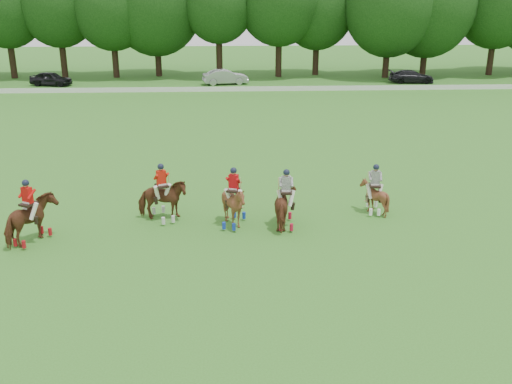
{
  "coord_description": "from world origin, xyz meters",
  "views": [
    {
      "loc": [
        0.59,
        -17.09,
        8.79
      ],
      "look_at": [
        1.72,
        4.2,
        1.4
      ],
      "focal_mm": 40.0,
      "sensor_mm": 36.0,
      "label": 1
    }
  ],
  "objects_px": {
    "polo_stripe_b": "(374,196)",
    "polo_red_c": "(234,205)",
    "polo_red_a": "(31,220)",
    "polo_stripe_a": "(286,206)",
    "car_mid": "(225,77)",
    "car_right": "(411,77)",
    "polo_ball": "(291,230)",
    "polo_red_b": "(163,200)",
    "car_left": "(51,79)"
  },
  "relations": [
    {
      "from": "polo_red_b",
      "to": "polo_ball",
      "type": "xyz_separation_m",
      "value": [
        5.14,
        -1.51,
        -0.83
      ]
    },
    {
      "from": "car_mid",
      "to": "polo_stripe_a",
      "type": "bearing_deg",
      "value": 172.9
    },
    {
      "from": "polo_red_a",
      "to": "polo_red_c",
      "type": "xyz_separation_m",
      "value": [
        7.55,
        1.25,
        -0.02
      ]
    },
    {
      "from": "polo_stripe_a",
      "to": "polo_stripe_b",
      "type": "height_order",
      "value": "polo_stripe_a"
    },
    {
      "from": "polo_red_a",
      "to": "polo_red_c",
      "type": "distance_m",
      "value": 7.66
    },
    {
      "from": "polo_red_c",
      "to": "car_mid",
      "type": "bearing_deg",
      "value": 90.38
    },
    {
      "from": "polo_red_c",
      "to": "car_right",
      "type": "bearing_deg",
      "value": 63.27
    },
    {
      "from": "polo_stripe_b",
      "to": "polo_red_b",
      "type": "bearing_deg",
      "value": -177.73
    },
    {
      "from": "car_left",
      "to": "polo_stripe_a",
      "type": "height_order",
      "value": "polo_stripe_a"
    },
    {
      "from": "car_left",
      "to": "polo_stripe_a",
      "type": "bearing_deg",
      "value": -139.09
    },
    {
      "from": "polo_stripe_b",
      "to": "polo_ball",
      "type": "xyz_separation_m",
      "value": [
        -3.71,
        -1.86,
        -0.71
      ]
    },
    {
      "from": "polo_stripe_a",
      "to": "polo_ball",
      "type": "relative_size",
      "value": 26.49
    },
    {
      "from": "polo_red_a",
      "to": "polo_stripe_a",
      "type": "xyz_separation_m",
      "value": [
        9.61,
        1.05,
        -0.04
      ]
    },
    {
      "from": "polo_stripe_a",
      "to": "car_mid",
      "type": "bearing_deg",
      "value": 93.43
    },
    {
      "from": "car_right",
      "to": "polo_red_a",
      "type": "distance_m",
      "value": 47.83
    },
    {
      "from": "car_left",
      "to": "polo_red_a",
      "type": "relative_size",
      "value": 1.7
    },
    {
      "from": "polo_stripe_b",
      "to": "polo_red_c",
      "type": "bearing_deg",
      "value": -169.26
    },
    {
      "from": "polo_red_c",
      "to": "car_left",
      "type": "bearing_deg",
      "value": 115.15
    },
    {
      "from": "polo_red_c",
      "to": "polo_stripe_b",
      "type": "height_order",
      "value": "polo_red_c"
    },
    {
      "from": "car_mid",
      "to": "polo_red_b",
      "type": "xyz_separation_m",
      "value": [
        -2.65,
        -37.56,
        0.11
      ]
    },
    {
      "from": "polo_red_b",
      "to": "polo_red_a",
      "type": "bearing_deg",
      "value": -156.5
    },
    {
      "from": "car_mid",
      "to": "polo_ball",
      "type": "bearing_deg",
      "value": 173.12
    },
    {
      "from": "polo_red_c",
      "to": "polo_stripe_a",
      "type": "height_order",
      "value": "polo_red_c"
    },
    {
      "from": "polo_red_a",
      "to": "polo_stripe_a",
      "type": "bearing_deg",
      "value": 6.24
    },
    {
      "from": "car_mid",
      "to": "polo_stripe_a",
      "type": "xyz_separation_m",
      "value": [
        2.31,
        -38.53,
        0.1
      ]
    },
    {
      "from": "polo_red_b",
      "to": "polo_ball",
      "type": "relative_size",
      "value": 26.75
    },
    {
      "from": "polo_stripe_a",
      "to": "polo_ball",
      "type": "xyz_separation_m",
      "value": [
        0.18,
        -0.54,
        -0.82
      ]
    },
    {
      "from": "car_mid",
      "to": "car_right",
      "type": "bearing_deg",
      "value": -100.53
    },
    {
      "from": "polo_red_a",
      "to": "polo_stripe_b",
      "type": "xyz_separation_m",
      "value": [
        13.5,
        2.37,
        -0.16
      ]
    },
    {
      "from": "car_right",
      "to": "polo_stripe_a",
      "type": "relative_size",
      "value": 1.94
    },
    {
      "from": "car_right",
      "to": "polo_stripe_b",
      "type": "height_order",
      "value": "polo_stripe_b"
    },
    {
      "from": "car_left",
      "to": "polo_stripe_a",
      "type": "relative_size",
      "value": 1.76
    },
    {
      "from": "car_right",
      "to": "polo_red_c",
      "type": "bearing_deg",
      "value": 157.48
    },
    {
      "from": "polo_stripe_b",
      "to": "polo_red_a",
      "type": "bearing_deg",
      "value": -170.03
    },
    {
      "from": "car_right",
      "to": "polo_stripe_b",
      "type": "distance_m",
      "value": 39.54
    },
    {
      "from": "polo_red_b",
      "to": "polo_red_c",
      "type": "bearing_deg",
      "value": -14.98
    },
    {
      "from": "polo_red_a",
      "to": "polo_ball",
      "type": "relative_size",
      "value": 27.37
    },
    {
      "from": "polo_red_c",
      "to": "polo_ball",
      "type": "xyz_separation_m",
      "value": [
        2.24,
        -0.73,
        -0.85
      ]
    },
    {
      "from": "car_right",
      "to": "polo_red_b",
      "type": "distance_m",
      "value": 43.63
    },
    {
      "from": "car_right",
      "to": "polo_stripe_a",
      "type": "height_order",
      "value": "polo_stripe_a"
    },
    {
      "from": "car_mid",
      "to": "polo_stripe_b",
      "type": "relative_size",
      "value": 2.17
    },
    {
      "from": "car_left",
      "to": "polo_stripe_a",
      "type": "xyz_separation_m",
      "value": [
        20.06,
        -38.53,
        0.16
      ]
    },
    {
      "from": "car_right",
      "to": "polo_red_a",
      "type": "height_order",
      "value": "polo_red_a"
    },
    {
      "from": "car_left",
      "to": "polo_ball",
      "type": "xyz_separation_m",
      "value": [
        20.24,
        -39.07,
        -0.67
      ]
    },
    {
      "from": "car_right",
      "to": "polo_ball",
      "type": "bearing_deg",
      "value": 160.6
    },
    {
      "from": "polo_red_b",
      "to": "car_left",
      "type": "bearing_deg",
      "value": 111.9
    },
    {
      "from": "car_right",
      "to": "polo_stripe_b",
      "type": "xyz_separation_m",
      "value": [
        -13.36,
        -37.21,
        0.08
      ]
    },
    {
      "from": "polo_red_a",
      "to": "polo_red_b",
      "type": "distance_m",
      "value": 5.07
    },
    {
      "from": "polo_stripe_a",
      "to": "polo_red_a",
      "type": "bearing_deg",
      "value": -173.76
    },
    {
      "from": "car_mid",
      "to": "polo_red_b",
      "type": "relative_size",
      "value": 1.93
    }
  ]
}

